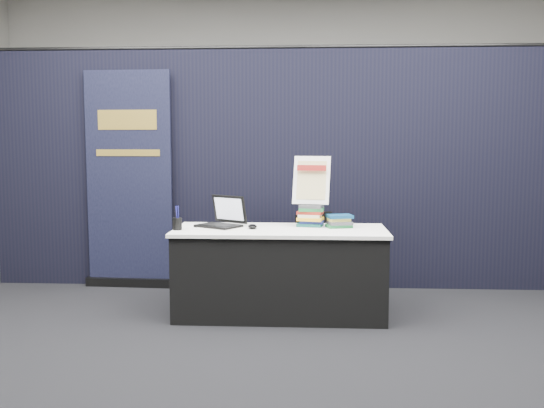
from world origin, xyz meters
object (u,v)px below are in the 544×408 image
Objects in this scene: display_table at (280,272)px; book_stack_tall at (311,216)px; info_sign at (311,181)px; stacking_chair at (314,250)px; book_stack_short at (339,221)px; laptop at (219,219)px; pullup_banner at (129,192)px.

display_table is 8.07× the size of book_stack_tall.
book_stack_tall is 0.51× the size of info_sign.
book_stack_short is at bearing -69.71° from stacking_chair.
display_table is at bearing -167.92° from book_stack_short.
info_sign is at bearing 37.53° from laptop.
book_stack_tall is 2.01m from pullup_banner.
display_table is 2.23× the size of stacking_chair.
book_stack_short is at bearing 32.03° from laptop.
laptop is 0.20× the size of pullup_banner.
book_stack_short is at bearing -10.89° from book_stack_tall.
book_stack_short is (0.24, -0.05, -0.04)m from book_stack_tall.
display_table is 8.28× the size of book_stack_short.
stacking_chair is at bearing 110.17° from book_stack_short.
stacking_chair is at bearing -5.68° from pullup_banner.
laptop reaches higher than stacking_chair.
info_sign is (0.80, 0.08, 0.34)m from laptop.
stacking_chair is (0.03, 0.49, -0.70)m from info_sign.
book_stack_short is 0.50× the size of info_sign.
book_stack_short reaches higher than display_table.
display_table is at bearing 20.71° from laptop.
book_stack_tall is at bearing 169.11° from book_stack_short.
pullup_banner reaches higher than display_table.
laptop is 0.80m from book_stack_tall.
pullup_banner reaches higher than book_stack_tall.
display_table is 0.67m from book_stack_short.
laptop is at bearing -36.25° from pullup_banner.
pullup_banner is at bearing 171.76° from stacking_chair.
stacking_chair is (0.30, 0.67, 0.07)m from display_table.
pullup_banner is at bearing 173.03° from laptop.
pullup_banner is 2.73× the size of stacking_chair.
laptop is 0.87m from info_sign.
book_stack_tall is 0.65m from stacking_chair.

